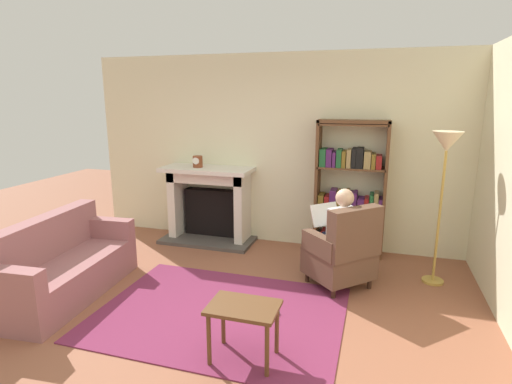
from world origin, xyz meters
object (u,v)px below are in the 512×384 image
(seated_reader, at_px, (337,232))
(side_table, at_px, (244,315))
(armchair_reading, at_px, (343,252))
(sofa_floral, at_px, (62,267))
(floor_lamp, at_px, (446,156))
(fireplace, at_px, (210,202))
(bookshelf, at_px, (350,192))
(mantel_clock, at_px, (198,162))

(seated_reader, distance_m, side_table, 1.75)
(armchair_reading, distance_m, sofa_floral, 3.07)
(floor_lamp, bearing_deg, fireplace, 168.66)
(bookshelf, xyz_separation_m, side_table, (-0.61, -2.66, -0.46))
(fireplace, bearing_deg, mantel_clock, -142.86)
(mantel_clock, xyz_separation_m, floor_lamp, (3.19, -0.51, 0.28))
(side_table, bearing_deg, bookshelf, 77.05)
(bookshelf, bearing_deg, fireplace, -178.97)
(armchair_reading, bearing_deg, bookshelf, -133.43)
(seated_reader, relative_size, sofa_floral, 0.65)
(mantel_clock, bearing_deg, armchair_reading, -23.66)
(armchair_reading, xyz_separation_m, sofa_floral, (-2.88, -1.06, -0.10))
(fireplace, xyz_separation_m, armchair_reading, (2.05, -1.06, -0.16))
(mantel_clock, relative_size, floor_lamp, 0.09)
(bookshelf, bearing_deg, mantel_clock, -176.38)
(sofa_floral, distance_m, side_table, 2.29)
(bookshelf, relative_size, sofa_floral, 1.04)
(sofa_floral, distance_m, floor_lamp, 4.32)
(seated_reader, bearing_deg, fireplace, -71.37)
(bookshelf, bearing_deg, seated_reader, -92.95)
(bookshelf, bearing_deg, sofa_floral, -142.92)
(bookshelf, xyz_separation_m, armchair_reading, (0.03, -1.09, -0.45))
(fireplace, bearing_deg, side_table, -61.72)
(floor_lamp, bearing_deg, bookshelf, 147.94)
(seated_reader, bearing_deg, side_table, 26.20)
(side_table, distance_m, floor_lamp, 2.81)
(armchair_reading, relative_size, sofa_floral, 0.55)
(armchair_reading, xyz_separation_m, floor_lamp, (1.01, 0.44, 1.06))
(armchair_reading, height_order, seated_reader, seated_reader)
(armchair_reading, height_order, side_table, armchair_reading)
(side_table, relative_size, floor_lamp, 0.32)
(seated_reader, bearing_deg, bookshelf, -138.01)
(bookshelf, distance_m, side_table, 2.76)
(bookshelf, xyz_separation_m, floor_lamp, (1.04, -0.65, 0.61))
(fireplace, xyz_separation_m, side_table, (1.41, -2.62, -0.18))
(fireplace, height_order, sofa_floral, fireplace)
(fireplace, bearing_deg, floor_lamp, -11.34)
(fireplace, distance_m, armchair_reading, 2.31)
(side_table, bearing_deg, armchair_reading, 67.68)
(mantel_clock, relative_size, side_table, 0.29)
(seated_reader, distance_m, floor_lamp, 1.43)
(side_table, bearing_deg, fireplace, 118.28)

